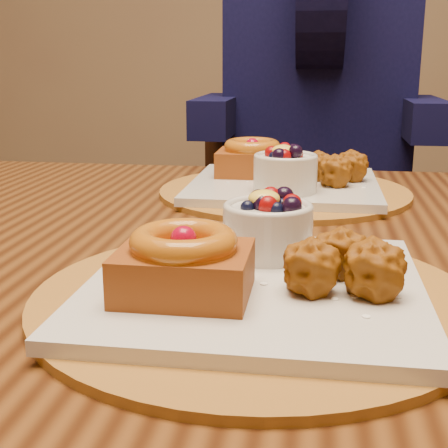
{
  "coord_description": "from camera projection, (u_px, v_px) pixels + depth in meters",
  "views": [
    {
      "loc": [
        0.13,
        -0.76,
        0.96
      ],
      "look_at": [
        0.04,
        -0.21,
        0.81
      ],
      "focal_mm": 50.0,
      "sensor_mm": 36.0,
      "label": 1
    }
  ],
  "objects": [
    {
      "name": "place_setting_far",
      "position": [
        282.0,
        179.0,
        0.94
      ],
      "size": [
        0.38,
        0.38,
        0.09
      ],
      "color": "brown",
      "rests_on": "dining_table"
    },
    {
      "name": "place_setting_near",
      "position": [
        253.0,
        275.0,
        0.53
      ],
      "size": [
        0.38,
        0.38,
        0.08
      ],
      "color": "brown",
      "rests_on": "dining_table"
    },
    {
      "name": "diner",
      "position": [
        320.0,
        56.0,
        1.51
      ],
      "size": [
        0.55,
        0.52,
        0.9
      ],
      "rotation": [
        0.0,
        0.0,
        0.16
      ],
      "color": "black",
      "rests_on": "ground"
    },
    {
      "name": "chair_far",
      "position": [
        280.0,
        250.0,
        1.64
      ],
      "size": [
        0.45,
        0.45,
        0.84
      ],
      "rotation": [
        0.0,
        0.0,
        0.1
      ],
      "color": "black",
      "rests_on": "ground"
    },
    {
      "name": "dining_table",
      "position": [
        272.0,
        293.0,
        0.76
      ],
      "size": [
        1.6,
        0.9,
        0.76
      ],
      "color": "#321709",
      "rests_on": "ground"
    }
  ]
}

